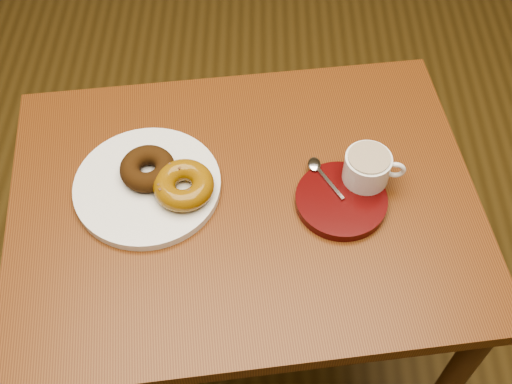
{
  "coord_description": "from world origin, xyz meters",
  "views": [
    {
      "loc": [
        0.31,
        -0.52,
        1.63
      ],
      "look_at": [
        0.31,
        0.11,
        0.76
      ],
      "focal_mm": 45.0,
      "sensor_mm": 36.0,
      "label": 1
    }
  ],
  "objects_px": {
    "cafe_table": "(245,236)",
    "saucer": "(341,200)",
    "donut_plate": "(147,186)",
    "coffee_cup": "(368,167)"
  },
  "relations": [
    {
      "from": "donut_plate",
      "to": "coffee_cup",
      "type": "bearing_deg",
      "value": 1.99
    },
    {
      "from": "cafe_table",
      "to": "coffee_cup",
      "type": "bearing_deg",
      "value": 1.91
    },
    {
      "from": "donut_plate",
      "to": "saucer",
      "type": "bearing_deg",
      "value": -5.13
    },
    {
      "from": "cafe_table",
      "to": "saucer",
      "type": "relative_size",
      "value": 5.6
    },
    {
      "from": "cafe_table",
      "to": "donut_plate",
      "type": "relative_size",
      "value": 3.44
    },
    {
      "from": "cafe_table",
      "to": "saucer",
      "type": "height_order",
      "value": "saucer"
    },
    {
      "from": "cafe_table",
      "to": "donut_plate",
      "type": "distance_m",
      "value": 0.21
    },
    {
      "from": "cafe_table",
      "to": "saucer",
      "type": "distance_m",
      "value": 0.21
    },
    {
      "from": "coffee_cup",
      "to": "saucer",
      "type": "bearing_deg",
      "value": -128.3
    },
    {
      "from": "cafe_table",
      "to": "coffee_cup",
      "type": "height_order",
      "value": "coffee_cup"
    }
  ]
}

